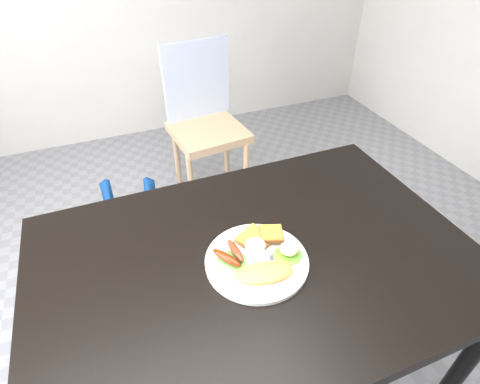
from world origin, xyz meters
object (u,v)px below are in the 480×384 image
(dining_chair, at_px, (208,132))
(person, at_px, (94,190))
(dining_table, at_px, (256,261))
(plate, at_px, (257,261))

(dining_chair, distance_m, person, 0.92)
(dining_table, bearing_deg, dining_chair, 78.78)
(dining_table, height_order, dining_chair, dining_table)
(dining_table, xyz_separation_m, plate, (-0.01, -0.02, 0.03))
(plate, bearing_deg, dining_chair, 78.60)
(dining_chair, xyz_separation_m, plate, (-0.25, -1.25, 0.31))
(dining_chair, bearing_deg, plate, -107.79)
(dining_chair, xyz_separation_m, person, (-0.64, -0.62, 0.21))
(dining_table, relative_size, person, 0.91)
(person, bearing_deg, dining_table, 134.41)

